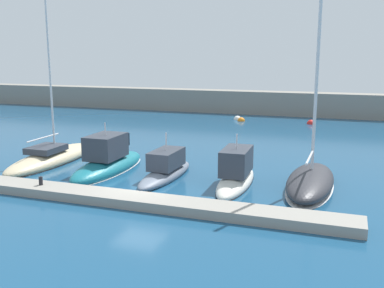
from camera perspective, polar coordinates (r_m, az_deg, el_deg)
ground_plane at (r=23.41m, az=-6.78°, el=-6.35°), size 120.00×120.00×0.00m
dock_pier at (r=21.99m, az=-8.66°, el=-6.96°), size 21.96×1.58×0.46m
breakwater_seawall at (r=54.62m, az=8.87°, el=5.24°), size 108.00×2.60×2.73m
sailboat_sand_nearest at (r=31.39m, az=-17.37°, el=-1.65°), size 2.78×9.41×16.25m
motorboat_teal_second at (r=28.17m, az=-10.67°, el=-2.30°), size 2.48×7.75×3.44m
motorboat_slate_third at (r=26.24m, az=-3.33°, el=-3.22°), size 1.74×6.46×2.88m
motorboat_ivory_fourth at (r=24.96m, az=5.65°, el=-3.92°), size 1.91×6.56×3.21m
sailboat_charcoal_fifth at (r=24.95m, az=14.88°, el=-4.52°), size 2.55×7.60×12.56m
mooring_buoy_orange at (r=48.62m, az=6.30°, el=2.94°), size 0.81×0.81×0.81m
mooring_buoy_red at (r=47.86m, az=14.95°, el=2.48°), size 0.88×0.88×0.88m
mooring_buoy_white at (r=49.65m, az=5.82°, el=3.12°), size 0.85×0.85×0.85m
dock_bollard at (r=24.42m, az=-18.74°, el=-4.47°), size 0.20×0.20×0.44m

